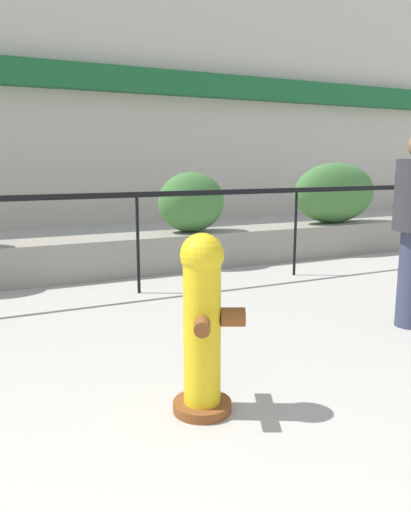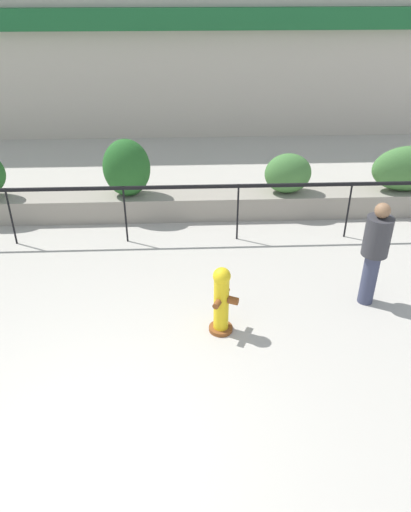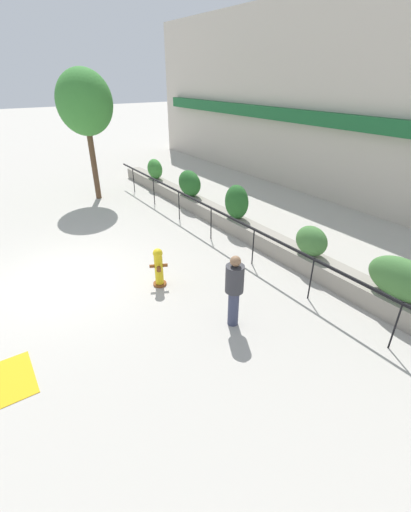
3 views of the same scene
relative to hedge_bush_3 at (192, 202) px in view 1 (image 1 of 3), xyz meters
name	(u,v)px [view 1 (image 1 of 3)]	position (x,y,z in m)	size (l,w,h in m)	color
hedge_bush_3	(192,202)	(0.00, 0.00, 0.00)	(0.97, 0.64, 0.84)	#427538
hedge_bush_4	(335,193)	(2.54, 0.00, 0.06)	(1.55, 0.64, 0.97)	#427538
fire_hydrant	(203,323)	(-1.66, -3.91, -0.37)	(0.48, 0.47, 1.08)	brown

